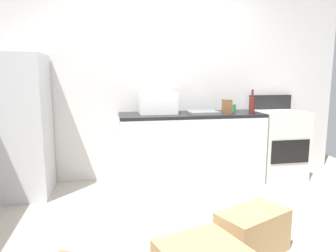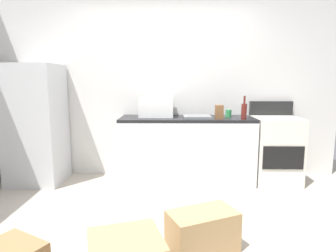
{
  "view_description": "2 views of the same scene",
  "coord_description": "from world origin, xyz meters",
  "px_view_note": "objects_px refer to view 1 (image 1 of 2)",
  "views": [
    {
      "loc": [
        -0.71,
        -2.56,
        1.37
      ],
      "look_at": [
        -0.05,
        0.93,
        0.79
      ],
      "focal_mm": 33.15,
      "sensor_mm": 36.0,
      "label": 1
    },
    {
      "loc": [
        0.11,
        -2.67,
        1.39
      ],
      "look_at": [
        0.05,
        0.75,
        0.85
      ],
      "focal_mm": 30.69,
      "sensor_mm": 36.0,
      "label": 2
    }
  ],
  "objects_px": {
    "wine_bottle": "(252,105)",
    "cardboard_box_large": "(252,232)",
    "microwave": "(158,103)",
    "coffee_mug": "(233,108)",
    "refrigerator": "(17,126)",
    "stove_oven": "(278,143)",
    "knife_block": "(227,107)"
  },
  "relations": [
    {
      "from": "stove_oven",
      "to": "wine_bottle",
      "type": "distance_m",
      "value": 0.76
    },
    {
      "from": "refrigerator",
      "to": "wine_bottle",
      "type": "distance_m",
      "value": 2.78
    },
    {
      "from": "stove_oven",
      "to": "cardboard_box_large",
      "type": "bearing_deg",
      "value": -124.74
    },
    {
      "from": "stove_oven",
      "to": "microwave",
      "type": "height_order",
      "value": "microwave"
    },
    {
      "from": "stove_oven",
      "to": "knife_block",
      "type": "height_order",
      "value": "stove_oven"
    },
    {
      "from": "stove_oven",
      "to": "cardboard_box_large",
      "type": "relative_size",
      "value": 1.99
    },
    {
      "from": "microwave",
      "to": "coffee_mug",
      "type": "xyz_separation_m",
      "value": [
        0.99,
        -0.03,
        -0.09
      ]
    },
    {
      "from": "wine_bottle",
      "to": "coffee_mug",
      "type": "bearing_deg",
      "value": 120.85
    },
    {
      "from": "stove_oven",
      "to": "cardboard_box_large",
      "type": "height_order",
      "value": "stove_oven"
    },
    {
      "from": "refrigerator",
      "to": "coffee_mug",
      "type": "height_order",
      "value": "refrigerator"
    },
    {
      "from": "coffee_mug",
      "to": "knife_block",
      "type": "xyz_separation_m",
      "value": [
        -0.16,
        -0.21,
        0.04
      ]
    },
    {
      "from": "cardboard_box_large",
      "to": "wine_bottle",
      "type": "bearing_deg",
      "value": 65.63
    },
    {
      "from": "microwave",
      "to": "knife_block",
      "type": "bearing_deg",
      "value": -15.67
    },
    {
      "from": "knife_block",
      "to": "cardboard_box_large",
      "type": "distance_m",
      "value": 1.76
    },
    {
      "from": "microwave",
      "to": "wine_bottle",
      "type": "bearing_deg",
      "value": -13.57
    },
    {
      "from": "microwave",
      "to": "cardboard_box_large",
      "type": "distance_m",
      "value": 2.01
    },
    {
      "from": "wine_bottle",
      "to": "cardboard_box_large",
      "type": "height_order",
      "value": "wine_bottle"
    },
    {
      "from": "wine_bottle",
      "to": "knife_block",
      "type": "xyz_separation_m",
      "value": [
        -0.31,
        0.04,
        -0.02
      ]
    },
    {
      "from": "refrigerator",
      "to": "coffee_mug",
      "type": "relative_size",
      "value": 16.08
    },
    {
      "from": "wine_bottle",
      "to": "coffee_mug",
      "type": "height_order",
      "value": "wine_bottle"
    },
    {
      "from": "coffee_mug",
      "to": "wine_bottle",
      "type": "bearing_deg",
      "value": -59.15
    },
    {
      "from": "stove_oven",
      "to": "wine_bottle",
      "type": "relative_size",
      "value": 3.67
    },
    {
      "from": "knife_block",
      "to": "cardboard_box_large",
      "type": "height_order",
      "value": "knife_block"
    },
    {
      "from": "microwave",
      "to": "knife_block",
      "type": "relative_size",
      "value": 2.56
    },
    {
      "from": "wine_bottle",
      "to": "knife_block",
      "type": "bearing_deg",
      "value": 172.22
    },
    {
      "from": "wine_bottle",
      "to": "cardboard_box_large",
      "type": "bearing_deg",
      "value": -114.37
    },
    {
      "from": "microwave",
      "to": "refrigerator",
      "type": "bearing_deg",
      "value": -175.62
    },
    {
      "from": "coffee_mug",
      "to": "refrigerator",
      "type": "bearing_deg",
      "value": -177.83
    },
    {
      "from": "microwave",
      "to": "coffee_mug",
      "type": "height_order",
      "value": "microwave"
    },
    {
      "from": "knife_block",
      "to": "wine_bottle",
      "type": "bearing_deg",
      "value": -7.78
    },
    {
      "from": "wine_bottle",
      "to": "cardboard_box_large",
      "type": "xyz_separation_m",
      "value": [
        -0.67,
        -1.48,
        -0.84
      ]
    },
    {
      "from": "stove_oven",
      "to": "coffee_mug",
      "type": "bearing_deg",
      "value": 176.06
    }
  ]
}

